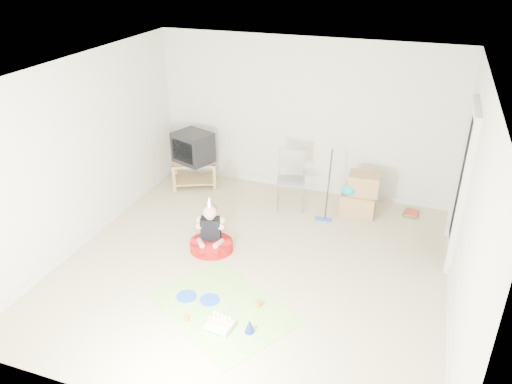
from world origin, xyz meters
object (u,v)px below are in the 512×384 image
(seated_woman, at_px, (211,239))
(birthday_cake, at_px, (220,325))
(cardboard_boxes, at_px, (360,195))
(crt_tv, at_px, (193,147))
(folding_chair, at_px, (291,181))
(tv_stand, at_px, (195,171))

(seated_woman, bearing_deg, birthday_cake, -62.63)
(cardboard_boxes, bearing_deg, birthday_cake, -108.09)
(crt_tv, xyz_separation_m, cardboard_boxes, (2.90, -0.04, -0.40))
(folding_chair, bearing_deg, crt_tv, 173.73)
(tv_stand, xyz_separation_m, folding_chair, (1.81, -0.20, 0.19))
(birthday_cake, bearing_deg, cardboard_boxes, 71.91)
(tv_stand, distance_m, crt_tv, 0.45)
(birthday_cake, bearing_deg, seated_woman, 117.37)
(folding_chair, height_order, birthday_cake, folding_chair)
(crt_tv, distance_m, cardboard_boxes, 2.92)
(crt_tv, distance_m, birthday_cake, 3.79)
(cardboard_boxes, relative_size, seated_woman, 0.79)
(tv_stand, bearing_deg, birthday_cake, -60.13)
(crt_tv, bearing_deg, seated_woman, -37.27)
(folding_chair, bearing_deg, birthday_cake, -89.20)
(crt_tv, bearing_deg, tv_stand, 21.00)
(seated_woman, height_order, birthday_cake, seated_woman)
(cardboard_boxes, height_order, seated_woman, seated_woman)
(cardboard_boxes, bearing_deg, tv_stand, 179.24)
(tv_stand, bearing_deg, crt_tv, 180.00)
(folding_chair, bearing_deg, seated_woman, -113.11)
(crt_tv, bearing_deg, cardboard_boxes, 20.24)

